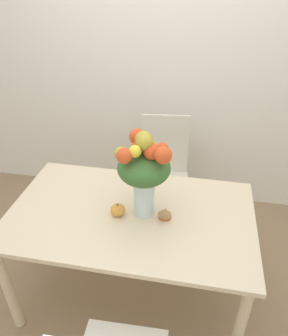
{
  "coord_description": "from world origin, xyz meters",
  "views": [
    {
      "loc": [
        0.37,
        -1.48,
        2.04
      ],
      "look_at": [
        0.08,
        0.02,
        1.06
      ],
      "focal_mm": 35.0,
      "sensor_mm": 36.0,
      "label": 1
    }
  ],
  "objects_px": {
    "flower_vase": "(144,169)",
    "turkey_figurine": "(165,213)",
    "pumpkin": "(118,210)",
    "dining_chair_near_window": "(164,173)"
  },
  "relations": [
    {
      "from": "flower_vase",
      "to": "pumpkin",
      "type": "relative_size",
      "value": 6.04
    },
    {
      "from": "pumpkin",
      "to": "dining_chair_near_window",
      "type": "relative_size",
      "value": 0.09
    },
    {
      "from": "pumpkin",
      "to": "turkey_figurine",
      "type": "relative_size",
      "value": 0.82
    },
    {
      "from": "pumpkin",
      "to": "dining_chair_near_window",
      "type": "xyz_separation_m",
      "value": [
        0.17,
        0.86,
        -0.29
      ]
    },
    {
      "from": "flower_vase",
      "to": "dining_chair_near_window",
      "type": "bearing_deg",
      "value": 88.76
    },
    {
      "from": "flower_vase",
      "to": "pumpkin",
      "type": "bearing_deg",
      "value": -160.65
    },
    {
      "from": "dining_chair_near_window",
      "to": "flower_vase",
      "type": "bearing_deg",
      "value": -97.89
    },
    {
      "from": "pumpkin",
      "to": "turkey_figurine",
      "type": "bearing_deg",
      "value": 4.9
    },
    {
      "from": "flower_vase",
      "to": "turkey_figurine",
      "type": "relative_size",
      "value": 4.95
    },
    {
      "from": "turkey_figurine",
      "to": "flower_vase",
      "type": "bearing_deg",
      "value": 167.92
    }
  ]
}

